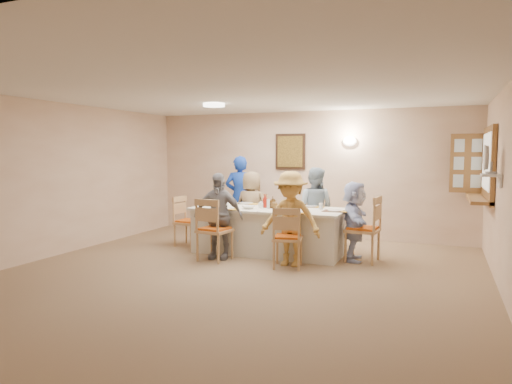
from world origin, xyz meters
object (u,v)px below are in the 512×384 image
at_px(chair_back_left, 254,218).
at_px(chair_front_left, 215,229).
at_px(dining_table, 269,230).
at_px(chair_front_right, 288,237).
at_px(diner_back_left, 252,207).
at_px(serving_hatch, 489,165).
at_px(caregiver, 240,197).
at_px(diner_back_right, 314,208).
at_px(condiment_ketchup, 265,201).
at_px(diner_front_left, 218,216).
at_px(chair_back_right, 316,222).
at_px(diner_front_right, 290,219).
at_px(chair_right_end, 363,228).
at_px(chair_left_end, 188,221).
at_px(diner_right_end, 354,221).
at_px(desk_fan, 489,163).

relative_size(chair_back_left, chair_front_left, 0.92).
xyz_separation_m(dining_table, chair_back_left, (-0.60, 0.80, 0.07)).
height_order(chair_front_right, diner_back_left, diner_back_left).
bearing_deg(serving_hatch, caregiver, 173.88).
bearing_deg(diner_back_right, serving_hatch, -174.62).
bearing_deg(condiment_ketchup, diner_front_left, -126.81).
bearing_deg(chair_back_right, diner_front_right, -86.83).
bearing_deg(chair_front_right, chair_back_right, -101.71).
relative_size(chair_back_right, chair_front_left, 0.90).
bearing_deg(chair_right_end, chair_left_end, -84.51).
distance_m(chair_front_left, diner_front_right, 1.22).
bearing_deg(diner_back_left, condiment_ketchup, 130.66).
distance_m(diner_back_left, diner_front_left, 1.36).
xyz_separation_m(diner_back_right, diner_front_right, (0.00, -1.36, -0.01)).
bearing_deg(condiment_ketchup, dining_table, -15.49).
bearing_deg(chair_back_left, diner_back_right, -6.16).
distance_m(caregiver, condiment_ketchup, 1.49).
xyz_separation_m(serving_hatch, diner_front_right, (-2.71, -1.36, -0.80)).
bearing_deg(serving_hatch, chair_right_end, -158.80).
relative_size(chair_back_left, chair_back_right, 1.01).
bearing_deg(chair_left_end, chair_back_right, -65.09).
bearing_deg(dining_table, condiment_ketchup, 164.51).
relative_size(chair_back_right, caregiver, 0.55).
distance_m(chair_back_left, diner_front_left, 1.50).
distance_m(serving_hatch, chair_front_right, 3.26).
bearing_deg(serving_hatch, chair_front_left, -159.23).
bearing_deg(chair_left_end, diner_right_end, -85.50).
relative_size(serving_hatch, diner_front_right, 1.07).
height_order(serving_hatch, chair_back_left, serving_hatch).
height_order(desk_fan, chair_right_end, desk_fan).
relative_size(chair_back_right, chair_right_end, 0.87).
relative_size(dining_table, diner_front_left, 1.85).
height_order(diner_front_left, diner_front_right, diner_front_right).
distance_m(diner_back_left, diner_back_right, 1.20).
distance_m(desk_fan, caregiver, 4.68).
relative_size(diner_front_left, diner_front_right, 0.97).
height_order(serving_hatch, chair_left_end, serving_hatch).
bearing_deg(chair_back_right, diner_front_left, -125.87).
height_order(diner_right_end, caregiver, caregiver).
distance_m(desk_fan, diner_front_left, 3.90).
distance_m(diner_front_left, diner_front_right, 1.20).
height_order(desk_fan, chair_back_right, desk_fan).
distance_m(chair_back_right, diner_front_left, 1.92).
bearing_deg(desk_fan, caregiver, 156.84).
distance_m(diner_front_left, caregiver, 1.89).
relative_size(serving_hatch, diner_back_left, 1.12).
bearing_deg(caregiver, chair_back_right, 152.37).
relative_size(chair_back_right, diner_back_left, 0.67).
distance_m(chair_front_right, condiment_ketchup, 1.14).
relative_size(chair_front_right, condiment_ketchup, 4.05).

